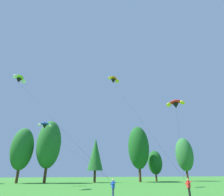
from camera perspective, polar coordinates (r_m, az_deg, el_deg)
The scene contains 12 objects.
treeline_tree_b at distance 52.11m, azimuth -26.01°, elevation -13.87°, with size 5.28×5.28×12.88m.
treeline_tree_c at distance 50.00m, azimuth -18.89°, elevation -13.29°, with size 5.78×5.78×14.75m.
treeline_tree_d at distance 50.42m, azimuth -5.15°, elevation -16.89°, with size 3.98×3.98×10.81m.
treeline_tree_e at distance 53.67m, azimuth 8.20°, elevation -14.84°, with size 5.75×5.75×14.62m.
treeline_tree_f at distance 57.97m, azimuth 13.16°, elevation -18.82°, with size 4.05×4.05×8.33m.
treeline_tree_g at distance 63.43m, azimuth 21.45°, elevation -15.88°, with size 5.17×5.17×12.48m.
kite_flyer_near at distance 20.08m, azimuth 0.33°, elevation -25.64°, with size 0.54×0.57×1.69m.
kite_flyer_mid at distance 22.34m, azimuth 22.57°, elevation -23.77°, with size 0.62×0.65×1.69m.
parafoil_kite_high_blue_white at distance 40.65m, azimuth -20.08°, elevation -7.89°, with size 9.83×20.81×10.37m.
parafoil_kite_mid_red_yellow at distance 36.86m, azimuth 19.03°, elevation -1.69°, with size 9.16×11.72×13.52m.
parafoil_kite_far_lime_white at distance 37.34m, azimuth -26.72°, elevation 5.30°, with size 14.42×15.04×17.12m.
parafoil_kite_low_orange at distance 38.71m, azimuth 0.48°, elevation 5.67°, with size 4.74×15.93×19.45m.
Camera 1 is at (-9.40, 2.94, 2.22)m, focal length 29.60 mm.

